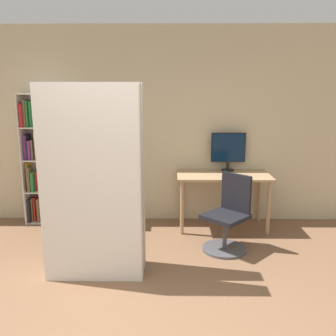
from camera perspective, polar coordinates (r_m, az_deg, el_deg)
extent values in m
cube|color=#C6B793|center=(5.25, -2.48, 6.40)|extent=(8.00, 0.06, 2.70)
cube|color=tan|center=(5.05, 8.45, -1.10)|extent=(1.24, 0.64, 0.03)
cylinder|color=tan|center=(4.86, 2.14, -6.08)|extent=(0.05, 0.05, 0.71)
cylinder|color=tan|center=(5.01, 15.08, -5.92)|extent=(0.05, 0.05, 0.71)
cylinder|color=tan|center=(5.35, 2.01, -4.34)|extent=(0.05, 0.05, 0.71)
cylinder|color=tan|center=(5.49, 13.76, -4.25)|extent=(0.05, 0.05, 0.71)
cylinder|color=black|center=(5.26, 9.08, -0.31)|extent=(0.17, 0.17, 0.02)
cylinder|color=black|center=(5.25, 9.10, 0.42)|extent=(0.04, 0.04, 0.12)
cube|color=black|center=(5.21, 9.19, 3.11)|extent=(0.47, 0.02, 0.41)
cube|color=#0A1E38|center=(5.20, 9.19, 3.10)|extent=(0.45, 0.03, 0.38)
cylinder|color=#4C4C51|center=(4.56, 8.57, -12.08)|extent=(0.52, 0.52, 0.03)
cylinder|color=#4C4C51|center=(4.49, 8.65, -9.81)|extent=(0.05, 0.05, 0.36)
cube|color=black|center=(4.41, 8.74, -7.33)|extent=(0.62, 0.62, 0.05)
cube|color=black|center=(4.49, 10.35, -3.68)|extent=(0.31, 0.30, 0.45)
cube|color=beige|center=(5.53, -21.00, 1.20)|extent=(0.02, 0.29, 1.80)
cube|color=beige|center=(5.33, -14.80, 1.22)|extent=(0.02, 0.29, 1.80)
cube|color=beige|center=(5.55, -17.52, 1.48)|extent=(0.64, 0.02, 1.80)
cube|color=beige|center=(5.65, -17.36, -7.70)|extent=(0.60, 0.25, 0.02)
cube|color=beige|center=(5.52, -17.65, -3.34)|extent=(0.60, 0.25, 0.02)
cube|color=beige|center=(5.42, -17.96, 1.21)|extent=(0.60, 0.25, 0.02)
cube|color=beige|center=(5.36, -18.27, 5.90)|extent=(0.60, 0.25, 0.02)
cube|color=beige|center=(5.33, -18.59, 10.66)|extent=(0.60, 0.25, 0.02)
cube|color=#232328|center=(5.68, -20.16, -5.90)|extent=(0.03, 0.20, 0.34)
cube|color=brown|center=(5.69, -19.79, -5.87)|extent=(0.02, 0.14, 0.34)
cube|color=red|center=(5.70, -19.43, -5.80)|extent=(0.02, 0.17, 0.34)
cube|color=orange|center=(5.70, -19.03, -5.91)|extent=(0.03, 0.15, 0.31)
cube|color=brown|center=(5.64, -18.86, -5.95)|extent=(0.03, 0.20, 0.34)
cube|color=gold|center=(5.59, -20.45, -1.18)|extent=(0.02, 0.15, 0.39)
cube|color=brown|center=(5.52, -20.30, -1.57)|extent=(0.04, 0.15, 0.35)
cube|color=#287A38|center=(5.52, -19.79, -1.91)|extent=(0.03, 0.17, 0.28)
cube|color=red|center=(5.58, -19.17, -1.77)|extent=(0.03, 0.17, 0.27)
cube|color=#7A2D84|center=(5.51, -20.70, 3.08)|extent=(0.04, 0.18, 0.34)
cube|color=#232328|center=(5.47, -20.49, 3.05)|extent=(0.02, 0.17, 0.34)
cube|color=#7A2D84|center=(5.47, -20.12, 2.64)|extent=(0.04, 0.19, 0.26)
cube|color=brown|center=(5.44, -19.79, 2.68)|extent=(0.03, 0.16, 0.27)
cube|color=silver|center=(5.45, -19.32, 3.18)|extent=(0.03, 0.15, 0.36)
cube|color=brown|center=(5.39, -19.08, 3.03)|extent=(0.04, 0.17, 0.34)
cube|color=teal|center=(5.42, -18.55, 3.21)|extent=(0.04, 0.21, 0.36)
cube|color=#1E4C9E|center=(5.41, -18.16, 2.76)|extent=(0.02, 0.14, 0.28)
cube|color=red|center=(5.42, -21.23, 7.49)|extent=(0.04, 0.19, 0.31)
cube|color=brown|center=(5.43, -20.79, 7.78)|extent=(0.03, 0.18, 0.36)
cube|color=#287A38|center=(5.42, -20.45, 7.76)|extent=(0.02, 0.18, 0.35)
cube|color=#287A38|center=(5.42, -20.02, 7.72)|extent=(0.03, 0.16, 0.34)
cube|color=silver|center=(3.66, -11.59, -2.57)|extent=(0.97, 0.20, 1.93)
cube|color=beige|center=(3.59, -4.10, -2.64)|extent=(0.01, 0.20, 1.89)
cube|color=silver|center=(3.91, -10.77, -1.57)|extent=(0.97, 0.19, 1.93)
cube|color=beige|center=(3.85, -3.77, -1.61)|extent=(0.01, 0.19, 1.89)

